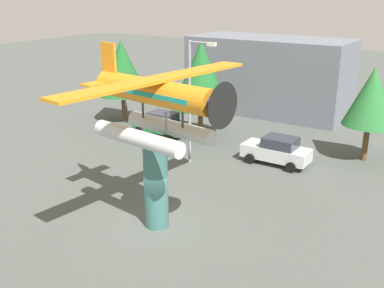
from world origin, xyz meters
TOP-DOWN VIEW (x-y plane):
  - ground_plane at (0.00, 0.00)m, footprint 140.00×140.00m
  - display_pedestal at (0.00, 0.00)m, footprint 1.10×1.10m
  - floatplane_monument at (0.13, -0.02)m, footprint 7.06×10.46m
  - car_near_green at (-8.07, 11.14)m, footprint 4.20×2.02m
  - car_mid_silver at (1.57, 10.34)m, footprint 4.20×2.02m
  - streetlight_primary at (-2.89, 7.50)m, footprint 1.84×0.28m
  - storefront_building at (-4.29, 22.00)m, footprint 13.76×6.13m
  - tree_west at (-12.86, 12.45)m, footprint 3.92×3.92m
  - tree_east at (-5.29, 12.28)m, footprint 4.25×4.25m
  - tree_center_back at (6.03, 13.98)m, footprint 3.27×3.27m

SIDE VIEW (x-z plane):
  - ground_plane at x=0.00m, z-range 0.00..0.00m
  - car_near_green at x=-8.07m, z-range 0.00..1.76m
  - car_mid_silver at x=1.57m, z-range 0.00..1.76m
  - display_pedestal at x=0.00m, z-range 0.00..4.18m
  - storefront_building at x=-4.29m, z-range 0.00..6.47m
  - tree_center_back at x=6.03m, z-range 1.15..7.14m
  - tree_west at x=-12.86m, z-range 1.11..7.71m
  - streetlight_primary at x=-2.89m, z-range 0.63..8.26m
  - tree_east at x=-5.29m, z-range 1.12..8.10m
  - floatplane_monument at x=0.13m, z-range 3.85..7.85m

